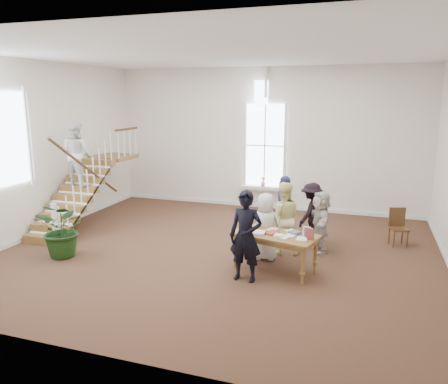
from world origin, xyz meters
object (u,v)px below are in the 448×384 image
(person_yellow, at_px, (283,218))
(floor_plant, at_px, (63,229))
(woman_cluster_b, at_px, (311,213))
(woman_cluster_c, at_px, (320,221))
(library_table, at_px, (275,238))
(woman_cluster_a, at_px, (284,211))
(side_chair, at_px, (398,225))
(police_officer, at_px, (246,236))
(elderly_woman, at_px, (265,227))

(person_yellow, bearing_deg, floor_plant, 5.49)
(woman_cluster_b, bearing_deg, woman_cluster_c, 45.55)
(person_yellow, height_order, woman_cluster_c, person_yellow)
(library_table, xyz_separation_m, person_yellow, (-0.05, 1.10, 0.12))
(woman_cluster_a, distance_m, side_chair, 2.82)
(woman_cluster_b, distance_m, woman_cluster_c, 0.72)
(woman_cluster_a, height_order, floor_plant, woman_cluster_a)
(woman_cluster_a, bearing_deg, woman_cluster_c, -123.02)
(floor_plant, xyz_separation_m, side_chair, (7.24, 3.28, -0.13))
(library_table, bearing_deg, person_yellow, 106.52)
(person_yellow, height_order, woman_cluster_b, person_yellow)
(side_chair, bearing_deg, floor_plant, -173.57)
(police_officer, height_order, elderly_woman, police_officer)
(library_table, bearing_deg, police_officer, -110.69)
(woman_cluster_a, bearing_deg, side_chair, -92.32)
(person_yellow, relative_size, woman_cluster_c, 1.16)
(woman_cluster_a, distance_m, woman_cluster_c, 0.93)
(elderly_woman, xyz_separation_m, side_chair, (2.88, 1.97, -0.25))
(person_yellow, xyz_separation_m, woman_cluster_b, (0.51, 1.05, -0.09))
(library_table, bearing_deg, woman_cluster_c, 76.93)
(elderly_woman, bearing_deg, library_table, 112.31)
(woman_cluster_b, xyz_separation_m, floor_plant, (-5.18, -2.85, -0.11))
(library_table, height_order, woman_cluster_a, woman_cluster_a)
(police_officer, relative_size, floor_plant, 1.41)
(person_yellow, distance_m, side_chair, 2.99)
(woman_cluster_a, bearing_deg, person_yellow, 167.70)
(library_table, relative_size, woman_cluster_a, 1.09)
(library_table, xyz_separation_m, elderly_woman, (-0.35, 0.60, 0.03))
(library_table, distance_m, police_officer, 0.81)
(side_chair, bearing_deg, woman_cluster_c, -166.55)
(elderly_woman, bearing_deg, person_yellow, -128.81)
(library_table, distance_m, woman_cluster_b, 2.20)
(woman_cluster_b, bearing_deg, library_table, 8.57)
(floor_plant, distance_m, side_chair, 7.95)
(library_table, relative_size, floor_plant, 1.46)
(person_yellow, bearing_deg, elderly_woman, 43.38)
(elderly_woman, bearing_deg, floor_plant, 8.79)
(library_table, height_order, person_yellow, person_yellow)
(floor_plant, bearing_deg, library_table, 8.49)
(police_officer, height_order, person_yellow, police_officer)
(elderly_woman, height_order, person_yellow, person_yellow)
(woman_cluster_a, height_order, woman_cluster_c, woman_cluster_a)
(woman_cluster_c, height_order, side_chair, woman_cluster_c)
(police_officer, distance_m, floor_plant, 4.28)
(library_table, xyz_separation_m, woman_cluster_a, (-0.14, 1.70, 0.14))
(police_officer, bearing_deg, woman_cluster_c, 65.06)
(woman_cluster_b, xyz_separation_m, woman_cluster_c, (0.30, -0.65, -0.02))
(library_table, xyz_separation_m, side_chair, (2.53, 2.57, -0.21))
(library_table, bearing_deg, woman_cluster_a, 108.52)
(library_table, distance_m, woman_cluster_c, 1.68)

